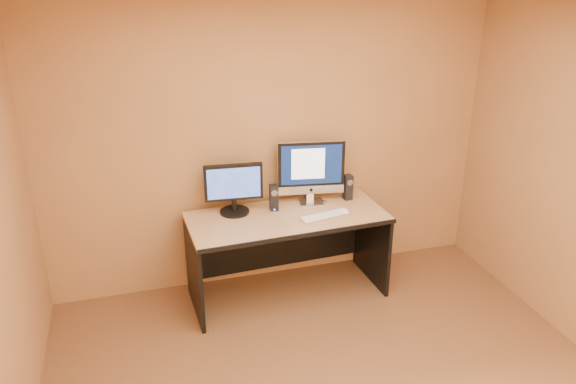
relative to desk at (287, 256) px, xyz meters
name	(u,v)px	position (x,y,z in m)	size (l,w,h in m)	color
walls	(362,248)	(-0.02, -1.59, 0.91)	(4.00, 4.00, 2.60)	#A07040
ceiling	(376,6)	(-0.02, -1.59, 2.21)	(4.00, 4.00, 0.00)	white
desk	(287,256)	(0.00, 0.00, 0.00)	(1.68, 0.74, 0.78)	tan
imac	(312,172)	(0.28, 0.21, 0.68)	(0.60, 0.22, 0.58)	#B1B1B6
second_monitor	(234,189)	(-0.42, 0.19, 0.61)	(0.51, 0.25, 0.44)	black
speaker_left	(274,198)	(-0.08, 0.15, 0.51)	(0.07, 0.08, 0.23)	black
speaker_right	(348,187)	(0.63, 0.19, 0.51)	(0.07, 0.08, 0.23)	black
keyboard	(325,216)	(0.30, -0.11, 0.40)	(0.45, 0.12, 0.02)	silver
mouse	(344,210)	(0.49, -0.07, 0.41)	(0.06, 0.11, 0.04)	white
cable_a	(316,198)	(0.35, 0.28, 0.39)	(0.01, 0.01, 0.23)	black
cable_b	(305,197)	(0.26, 0.32, 0.39)	(0.01, 0.01, 0.19)	black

